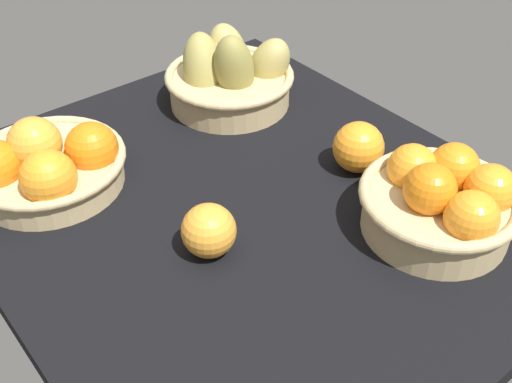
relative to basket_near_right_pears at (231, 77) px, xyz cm
name	(u,v)px	position (x,y,z in cm)	size (l,w,h in cm)	color
market_tray	(245,208)	(-23.90, 15.76, -6.54)	(84.00, 72.00, 3.00)	black
basket_near_right_pears	(231,77)	(0.00, 0.00, 0.00)	(23.06, 24.24, 14.85)	tan
basket_far_right	(46,165)	(-2.87, 36.54, -0.83)	(23.58, 23.58, 11.20)	tan
basket_near_left	(442,201)	(-45.66, -1.27, 0.02)	(21.96, 21.96, 11.90)	tan
loose_orange_front_gap	(209,231)	(-29.38, 25.99, -1.34)	(7.39, 7.39, 7.39)	#F49E33
loose_orange_back_gap	(358,147)	(-28.65, -2.94, -1.02)	(8.02, 8.02, 8.02)	orange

